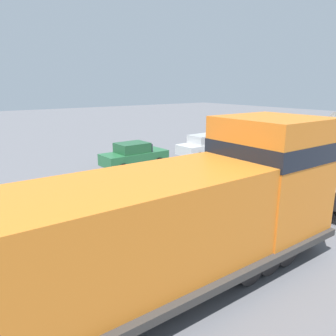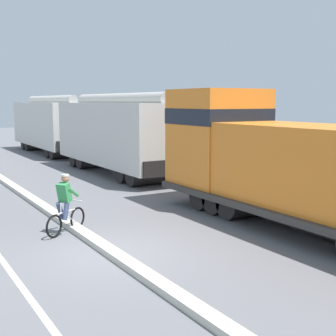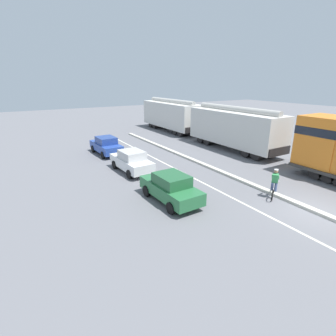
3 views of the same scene
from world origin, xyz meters
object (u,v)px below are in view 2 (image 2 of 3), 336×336
Objects in this scene: locomotive at (289,168)px; hopper_car_middle at (51,125)px; hopper_car_lead at (118,134)px; cyclist at (65,206)px.

locomotive reaches higher than hopper_car_middle.
locomotive is at bearing -90.00° from hopper_car_lead.
cyclist is at bearing -106.05° from hopper_car_middle.
cyclist is (-6.06, 2.69, -0.98)m from locomotive.
locomotive reaches higher than hopper_car_lead.
hopper_car_lead is (-0.00, 12.16, 0.28)m from locomotive.
hopper_car_middle is (-0.00, 23.76, 0.28)m from locomotive.
hopper_car_middle is at bearing 90.00° from hopper_car_lead.
hopper_car_lead reaches higher than cyclist.
hopper_car_middle is at bearing 90.00° from locomotive.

